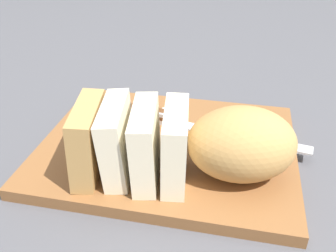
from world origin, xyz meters
TOP-DOWN VIEW (x-y plane):
  - ground_plane at (0.00, 0.00)m, footprint 3.00×3.00m
  - cutting_board at (0.00, 0.00)m, footprint 0.40×0.32m
  - bread_loaf at (-0.04, 0.07)m, footprint 0.30×0.14m
  - bread_knife at (0.01, -0.06)m, footprint 0.30×0.08m
  - crumb_near_knife at (0.04, -0.00)m, footprint 0.00×0.00m
  - crumb_near_loaf at (-0.00, 0.07)m, footprint 0.00×0.00m

SIDE VIEW (x-z plane):
  - ground_plane at x=0.00m, z-range 0.00..0.00m
  - cutting_board at x=0.00m, z-range 0.00..0.02m
  - crumb_near_knife at x=0.04m, z-range 0.02..0.02m
  - crumb_near_loaf at x=0.00m, z-range 0.02..0.02m
  - bread_knife at x=0.01m, z-range 0.02..0.04m
  - bread_loaf at x=-0.04m, z-range 0.02..0.12m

